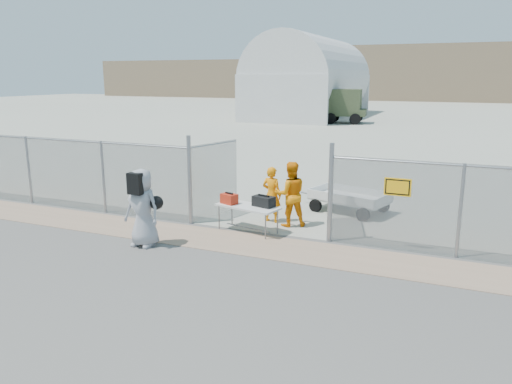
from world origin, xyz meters
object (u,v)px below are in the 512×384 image
at_px(security_worker_right, 290,194).
at_px(visitor, 143,208).
at_px(security_worker_left, 272,195).
at_px(utility_trailer, 349,201).
at_px(folding_table, 248,219).

xyz_separation_m(security_worker_right, visitor, (-2.76, -2.97, 0.06)).
bearing_deg(security_worker_left, visitor, 63.03).
xyz_separation_m(security_worker_left, utility_trailer, (1.81, 1.92, -0.44)).
height_order(security_worker_left, utility_trailer, security_worker_left).
distance_m(security_worker_left, utility_trailer, 2.68).
bearing_deg(visitor, security_worker_left, 57.58).
height_order(folding_table, utility_trailer, folding_table).
height_order(security_worker_right, utility_trailer, security_worker_right).
relative_size(security_worker_right, visitor, 0.94).
relative_size(security_worker_right, utility_trailer, 0.61).
xyz_separation_m(security_worker_left, security_worker_right, (0.61, -0.16, 0.10)).
bearing_deg(security_worker_right, visitor, 17.27).
bearing_deg(utility_trailer, security_worker_left, -116.69).
height_order(security_worker_right, visitor, visitor).
relative_size(security_worker_left, security_worker_right, 0.89).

